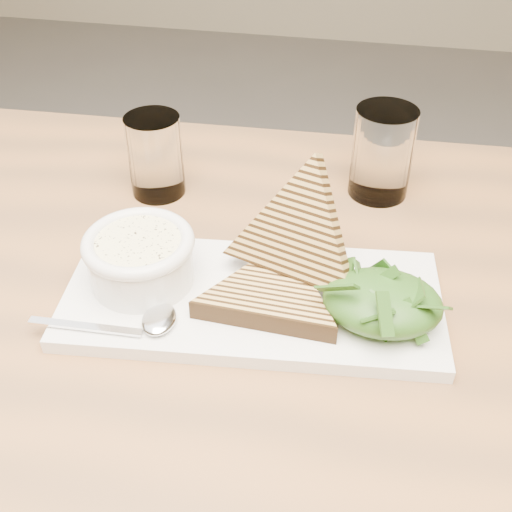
% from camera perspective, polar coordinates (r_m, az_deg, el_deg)
% --- Properties ---
extents(table_top, '(1.22, 0.84, 0.04)m').
position_cam_1_polar(table_top, '(0.70, -9.00, -5.30)').
color(table_top, brown).
rests_on(table_top, ground).
extents(platter, '(0.40, 0.21, 0.02)m').
position_cam_1_polar(platter, '(0.67, -0.33, -3.89)').
color(platter, white).
rests_on(platter, table_top).
extents(soup_bowl, '(0.11, 0.11, 0.04)m').
position_cam_1_polar(soup_bowl, '(0.67, -10.17, -0.71)').
color(soup_bowl, white).
rests_on(soup_bowl, platter).
extents(soup, '(0.09, 0.09, 0.01)m').
position_cam_1_polar(soup, '(0.66, -10.42, 1.06)').
color(soup, '#F9EDA9').
rests_on(soup, soup_bowl).
extents(bowl_rim, '(0.11, 0.11, 0.01)m').
position_cam_1_polar(bowl_rim, '(0.66, -10.44, 1.19)').
color(bowl_rim, white).
rests_on(bowl_rim, soup_bowl).
extents(sandwich_flat, '(0.18, 0.18, 0.02)m').
position_cam_1_polar(sandwich_flat, '(0.64, 1.39, -3.45)').
color(sandwich_flat, tan).
rests_on(sandwich_flat, platter).
extents(sandwich_lean, '(0.21, 0.21, 0.19)m').
position_cam_1_polar(sandwich_lean, '(0.65, 3.72, 1.91)').
color(sandwich_lean, tan).
rests_on(sandwich_lean, sandwich_flat).
extents(salad_base, '(0.12, 0.09, 0.04)m').
position_cam_1_polar(salad_base, '(0.63, 11.18, -4.06)').
color(salad_base, '#163912').
rests_on(salad_base, platter).
extents(arugula_pile, '(0.11, 0.10, 0.05)m').
position_cam_1_polar(arugula_pile, '(0.63, 11.23, -3.74)').
color(arugula_pile, '#37631B').
rests_on(arugula_pile, platter).
extents(spoon_bowl, '(0.03, 0.05, 0.01)m').
position_cam_1_polar(spoon_bowl, '(0.63, -8.61, -5.58)').
color(spoon_bowl, silver).
rests_on(spoon_bowl, platter).
extents(spoon_handle, '(0.11, 0.01, 0.00)m').
position_cam_1_polar(spoon_handle, '(0.64, -14.94, -6.07)').
color(spoon_handle, silver).
rests_on(spoon_handle, platter).
extents(glass_near, '(0.07, 0.07, 0.11)m').
position_cam_1_polar(glass_near, '(0.82, -8.93, 8.79)').
color(glass_near, white).
rests_on(glass_near, table_top).
extents(glass_far, '(0.08, 0.08, 0.12)m').
position_cam_1_polar(glass_far, '(0.82, 11.16, 8.99)').
color(glass_far, white).
rests_on(glass_far, table_top).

